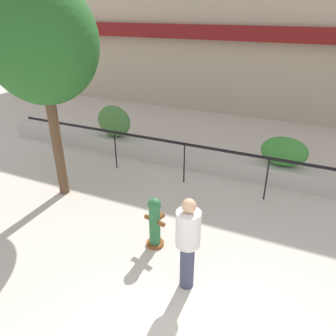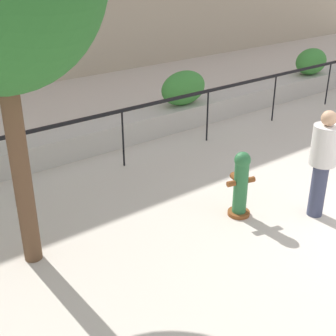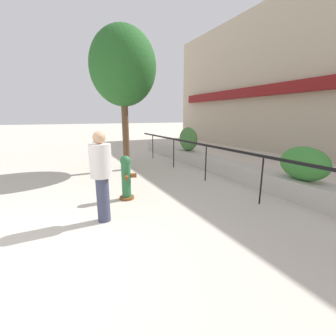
# 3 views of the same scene
# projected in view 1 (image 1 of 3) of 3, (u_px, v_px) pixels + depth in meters

# --- Properties ---
(building_facade) EXTENTS (30.00, 1.36, 8.00)m
(building_facade) POSITION_uv_depth(u_px,v_px,m) (311.00, 16.00, 12.15)
(building_facade) COLOR tan
(building_facade) RESTS_ON ground
(planter_wall_low) EXTENTS (18.00, 0.70, 0.50)m
(planter_wall_low) POSITION_uv_depth(u_px,v_px,m) (272.00, 172.00, 8.94)
(planter_wall_low) COLOR #B7B2A8
(planter_wall_low) RESTS_ON ground
(fence_railing_segment) EXTENTS (15.00, 0.05, 1.15)m
(fence_railing_segment) POSITION_uv_depth(u_px,v_px,m) (269.00, 162.00, 7.70)
(fence_railing_segment) COLOR black
(fence_railing_segment) RESTS_ON ground
(hedge_bush_0) EXTENTS (1.16, 0.59, 1.02)m
(hedge_bush_0) POSITION_uv_depth(u_px,v_px,m) (114.00, 121.00, 10.45)
(hedge_bush_0) COLOR #427538
(hedge_bush_0) RESTS_ON planter_wall_low
(hedge_bush_1) EXTENTS (1.21, 0.58, 0.80)m
(hedge_bush_1) POSITION_uv_depth(u_px,v_px,m) (284.00, 152.00, 8.56)
(hedge_bush_1) COLOR #387F33
(hedge_bush_1) RESTS_ON planter_wall_low
(fire_hydrant) EXTENTS (0.48, 0.47, 1.08)m
(fire_hydrant) POSITION_uv_depth(u_px,v_px,m) (155.00, 222.00, 6.36)
(fire_hydrant) COLOR brown
(fire_hydrant) RESTS_ON ground
(street_tree) EXTENTS (2.53, 2.27, 4.98)m
(street_tree) POSITION_uv_depth(u_px,v_px,m) (41.00, 43.00, 6.85)
(street_tree) COLOR brown
(street_tree) RESTS_ON ground
(pedestrian) EXTENTS (0.56, 0.56, 1.73)m
(pedestrian) POSITION_uv_depth(u_px,v_px,m) (188.00, 239.00, 5.21)
(pedestrian) COLOR #383D56
(pedestrian) RESTS_ON ground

